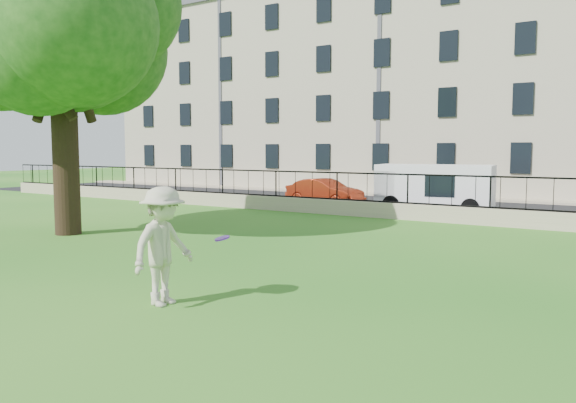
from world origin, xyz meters
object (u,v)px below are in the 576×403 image
Objects in this scene: tree at (60,18)px; red_sedan at (325,192)px; man at (163,246)px; frisbee at (222,238)px; white_van at (434,188)px.

red_sedan is at bearing 78.84° from tree.
man is at bearing -151.93° from red_sedan.
frisbee is at bearing -37.18° from man.
frisbee is 0.06× the size of white_van.
frisbee is at bearing -20.05° from tree.
red_sedan is (-6.11, 16.25, -0.38)m from man.
white_van is at bearing 58.78° from tree.
tree is at bearing 176.32° from red_sedan.
tree is at bearing 62.37° from man.
tree is 11.14m from frisbee.
frisbee is 16.82m from red_sedan.
white_van is (-0.96, 16.58, -0.01)m from man.
tree is 4.97× the size of man.
red_sedan is at bearing 18.97° from man.
man is 0.42× the size of white_van.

